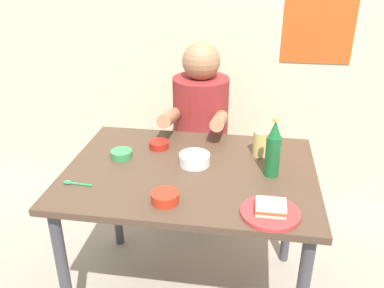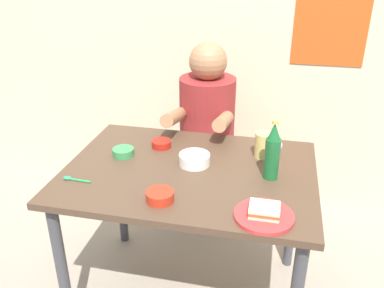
% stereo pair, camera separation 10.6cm
% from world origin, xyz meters
% --- Properties ---
extents(wall_back, '(4.40, 0.09, 2.60)m').
position_xyz_m(wall_back, '(0.00, 1.05, 1.30)').
color(wall_back, beige).
rests_on(wall_back, ground).
extents(dining_table, '(1.10, 0.80, 0.74)m').
position_xyz_m(dining_table, '(0.00, 0.00, 0.65)').
color(dining_table, '#4C3828').
rests_on(dining_table, ground).
extents(stool, '(0.34, 0.34, 0.45)m').
position_xyz_m(stool, '(-0.04, 0.63, 0.35)').
color(stool, '#4C4C51').
rests_on(stool, ground).
extents(person_seated, '(0.33, 0.56, 0.72)m').
position_xyz_m(person_seated, '(-0.04, 0.62, 0.77)').
color(person_seated, maroon).
rests_on(person_seated, stool).
extents(plate_orange, '(0.22, 0.22, 0.01)m').
position_xyz_m(plate_orange, '(0.34, -0.29, 0.75)').
color(plate_orange, red).
rests_on(plate_orange, dining_table).
extents(sandwich, '(0.11, 0.09, 0.04)m').
position_xyz_m(sandwich, '(0.34, -0.29, 0.77)').
color(sandwich, beige).
rests_on(sandwich, plate_orange).
extents(beer_mug, '(0.13, 0.08, 0.12)m').
position_xyz_m(beer_mug, '(0.31, 0.19, 0.80)').
color(beer_mug, '#D1BC66').
rests_on(beer_mug, dining_table).
extents(beer_bottle, '(0.06, 0.06, 0.26)m').
position_xyz_m(beer_bottle, '(0.35, 0.01, 0.86)').
color(beer_bottle, '#19602D').
rests_on(beer_bottle, dining_table).
extents(rice_bowl_white, '(0.14, 0.14, 0.05)m').
position_xyz_m(rice_bowl_white, '(0.01, 0.05, 0.77)').
color(rice_bowl_white, silver).
rests_on(rice_bowl_white, dining_table).
extents(dip_bowl_green, '(0.10, 0.10, 0.03)m').
position_xyz_m(dip_bowl_green, '(-0.33, 0.06, 0.76)').
color(dip_bowl_green, '#388C4C').
rests_on(dip_bowl_green, dining_table).
extents(sambal_bowl_red, '(0.10, 0.10, 0.03)m').
position_xyz_m(sambal_bowl_red, '(-0.18, 0.19, 0.76)').
color(sambal_bowl_red, '#B21E14').
rests_on(sambal_bowl_red, dining_table).
extents(sauce_bowl_chili, '(0.11, 0.11, 0.04)m').
position_xyz_m(sauce_bowl_chili, '(-0.06, -0.27, 0.76)').
color(sauce_bowl_chili, red).
rests_on(sauce_bowl_chili, dining_table).
extents(spoon, '(0.13, 0.02, 0.01)m').
position_xyz_m(spoon, '(-0.46, -0.20, 0.75)').
color(spoon, '#26A559').
rests_on(spoon, dining_table).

